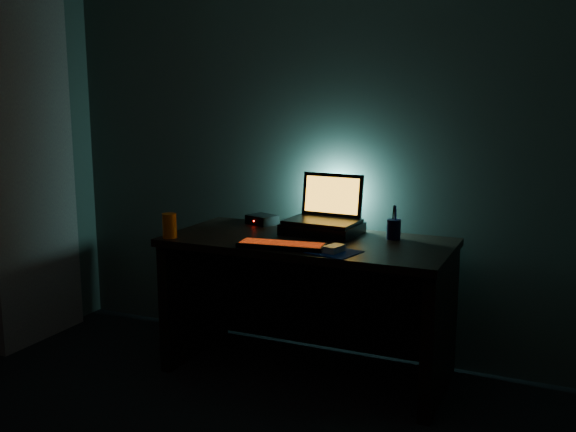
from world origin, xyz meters
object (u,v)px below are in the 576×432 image
at_px(laptop, 326,211).
at_px(mouse, 334,249).
at_px(router, 262,220).
at_px(juice_glass, 169,226).
at_px(keyboard, 282,245).
at_px(pen_cup, 394,229).

relative_size(laptop, mouse, 3.72).
bearing_deg(router, juice_glass, -97.05).
bearing_deg(keyboard, mouse, -4.52).
bearing_deg(juice_glass, keyboard, 3.09).
relative_size(keyboard, router, 2.30).
xyz_separation_m(laptop, pen_cup, (0.39, -0.02, -0.07)).
bearing_deg(router, keyboard, -33.72).
bearing_deg(router, mouse, -17.07).
bearing_deg(mouse, pen_cup, 79.84).
bearing_deg(mouse, router, 156.31).
bearing_deg(juice_glass, router, 62.24).
distance_m(keyboard, mouse, 0.27).
distance_m(juice_glass, router, 0.61).
height_order(laptop, pen_cup, laptop).
xyz_separation_m(mouse, router, (-0.63, 0.49, 0.01)).
xyz_separation_m(laptop, router, (-0.43, 0.06, -0.09)).
bearing_deg(mouse, laptop, 129.54).
bearing_deg(keyboard, router, 118.47).
height_order(keyboard, juice_glass, juice_glass).
height_order(keyboard, mouse, mouse).
bearing_deg(laptop, mouse, -61.01).
relative_size(pen_cup, juice_glass, 0.80).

